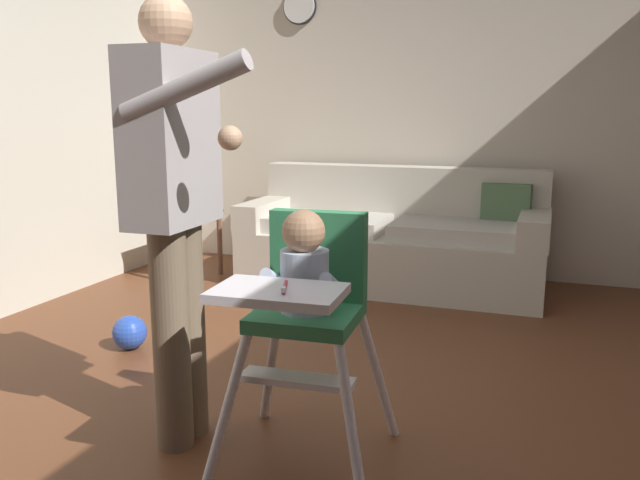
# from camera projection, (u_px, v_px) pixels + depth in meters

# --- Properties ---
(ground) EXTENTS (6.06, 7.28, 0.10)m
(ground) POSITION_uv_depth(u_px,v_px,m) (285.00, 439.00, 2.66)
(ground) COLOR brown
(wall_far) EXTENTS (5.26, 0.06, 2.68)m
(wall_far) POSITION_uv_depth(u_px,v_px,m) (428.00, 103.00, 5.03)
(wall_far) COLOR beige
(wall_far) RESTS_ON ground
(couch) EXTENTS (2.18, 0.86, 0.86)m
(couch) POSITION_uv_depth(u_px,v_px,m) (394.00, 241.00, 4.79)
(couch) COLOR beige
(couch) RESTS_ON ground
(high_chair) EXTENTS (0.64, 0.75, 0.95)m
(high_chair) POSITION_uv_depth(u_px,v_px,m) (306.00, 290.00, 2.28)
(high_chair) COLOR white
(high_chair) RESTS_ON ground
(adult_standing) EXTENTS (0.52, 0.49, 1.67)m
(adult_standing) POSITION_uv_depth(u_px,v_px,m) (175.00, 201.00, 2.39)
(adult_standing) COLOR #725E49
(adult_standing) RESTS_ON ground
(toy_ball) EXTENTS (0.19, 0.19, 0.19)m
(toy_ball) POSITION_uv_depth(u_px,v_px,m) (130.00, 332.00, 3.51)
(toy_ball) COLOR #284CB7
(toy_ball) RESTS_ON ground
(side_table) EXTENTS (0.40, 0.40, 0.52)m
(side_table) POSITION_uv_depth(u_px,v_px,m) (189.00, 229.00, 4.98)
(side_table) COLOR brown
(side_table) RESTS_ON ground
(sippy_cup) EXTENTS (0.07, 0.07, 0.10)m
(sippy_cup) POSITION_uv_depth(u_px,v_px,m) (189.00, 205.00, 4.94)
(sippy_cup) COLOR #284CB7
(sippy_cup) RESTS_ON side_table
(wall_clock) EXTENTS (0.28, 0.04, 0.28)m
(wall_clock) POSITION_uv_depth(u_px,v_px,m) (300.00, 6.00, 5.20)
(wall_clock) COLOR white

